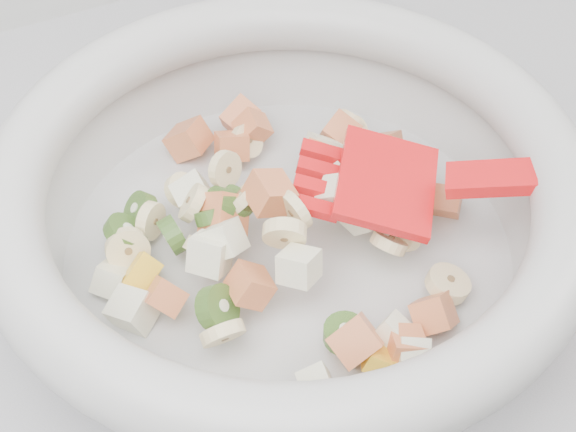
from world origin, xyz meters
name	(u,v)px	position (x,y,z in m)	size (l,w,h in m)	color
mixing_bowl	(289,206)	(-0.08, 1.39, 0.96)	(0.46, 0.36, 0.13)	#BDBCBB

